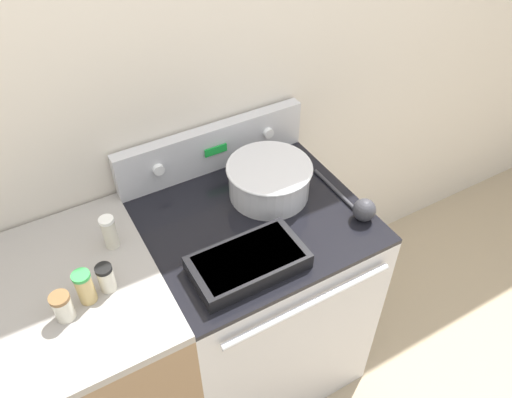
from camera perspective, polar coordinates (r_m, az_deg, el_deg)
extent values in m
cube|color=beige|center=(1.81, -6.35, 12.99)|extent=(8.00, 0.05, 2.50)
cube|color=#BCBCC1|center=(2.09, -0.25, -11.13)|extent=(0.76, 0.68, 0.90)
cube|color=black|center=(1.75, -0.29, -2.22)|extent=(0.76, 0.68, 0.02)
cylinder|color=silver|center=(1.61, 6.16, -11.85)|extent=(0.62, 0.02, 0.02)
cube|color=#BCBCC1|center=(1.90, -5.03, 5.84)|extent=(0.76, 0.05, 0.18)
cylinder|color=white|center=(1.80, -11.06, 3.30)|extent=(0.04, 0.02, 0.04)
cylinder|color=white|center=(1.95, 1.44, 7.53)|extent=(0.04, 0.02, 0.04)
cube|color=green|center=(1.87, -4.61, 5.56)|extent=(0.09, 0.01, 0.03)
cube|color=#896B4C|center=(2.01, -17.61, -18.10)|extent=(0.55, 0.68, 0.90)
cube|color=gray|center=(1.63, -20.99, -9.93)|extent=(0.55, 0.68, 0.03)
cylinder|color=silver|center=(1.79, 1.51, 2.16)|extent=(0.29, 0.29, 0.13)
torus|color=silver|center=(1.75, 1.54, 3.63)|extent=(0.31, 0.31, 0.01)
cylinder|color=beige|center=(1.76, 1.54, 3.30)|extent=(0.27, 0.27, 0.02)
cube|color=black|center=(1.56, -0.91, -7.26)|extent=(0.36, 0.20, 0.06)
cube|color=beige|center=(1.55, -0.92, -6.96)|extent=(0.32, 0.17, 0.03)
cylinder|color=#333338|center=(1.84, 9.35, 0.71)|extent=(0.01, 0.29, 0.01)
sphere|color=#333338|center=(1.75, 12.27, -1.23)|extent=(0.08, 0.08, 0.08)
cylinder|color=beige|center=(1.66, -16.36, -3.82)|extent=(0.05, 0.05, 0.11)
cylinder|color=white|center=(1.62, -16.76, -2.34)|extent=(0.05, 0.05, 0.01)
cylinder|color=beige|center=(1.55, -16.70, -8.78)|extent=(0.05, 0.05, 0.08)
cylinder|color=black|center=(1.52, -17.06, -7.64)|extent=(0.05, 0.05, 0.01)
cylinder|color=tan|center=(1.54, -18.93, -9.65)|extent=(0.05, 0.05, 0.10)
cylinder|color=green|center=(1.49, -19.41, -8.29)|extent=(0.05, 0.05, 0.01)
cylinder|color=beige|center=(1.53, -21.16, -11.55)|extent=(0.05, 0.05, 0.08)
cylinder|color=brown|center=(1.49, -21.60, -10.48)|extent=(0.06, 0.06, 0.01)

